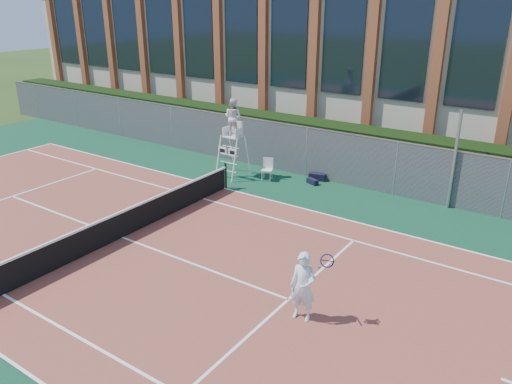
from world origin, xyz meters
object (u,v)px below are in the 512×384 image
Objects in this scene: steel_pole at (454,161)px; plastic_chair at (268,167)px; tennis_player at (303,287)px; umpire_chair at (233,119)px.

steel_pole reaches higher than plastic_chair.
steel_pole is 3.92× the size of plastic_chair.
plastic_chair is 10.12m from tennis_player.
umpire_chair is at bearing 135.76° from tennis_player.
steel_pole is 1.07× the size of umpire_chair.
plastic_chair is (1.51, 0.41, -1.97)m from umpire_chair.
umpire_chair reaches higher than plastic_chair.
tennis_player is at bearing -44.24° from umpire_chair.
plastic_chair is at bearing 128.10° from tennis_player.
steel_pole reaches higher than umpire_chair.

